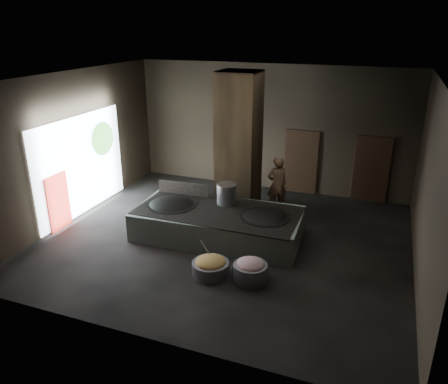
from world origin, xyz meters
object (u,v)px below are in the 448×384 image
at_px(hearth_platform, 218,224).
at_px(wok_left, 172,206).
at_px(wok_right, 264,219).
at_px(meat_basin, 250,273).
at_px(veg_basin, 211,268).
at_px(cook, 277,184).
at_px(stock_pot, 227,194).

xyz_separation_m(hearth_platform, wok_left, (-1.45, -0.05, 0.34)).
xyz_separation_m(wok_right, meat_basin, (0.22, -1.94, -0.53)).
xyz_separation_m(hearth_platform, wok_right, (1.35, 0.05, 0.34)).
bearing_deg(veg_basin, hearth_platform, 106.18).
bearing_deg(hearth_platform, wok_left, 178.96).
bearing_deg(meat_basin, cook, 96.25).
bearing_deg(cook, veg_basin, 51.40).
relative_size(hearth_platform, wok_left, 3.17).
height_order(cook, veg_basin, cook).
relative_size(hearth_platform, wok_right, 3.41).
height_order(hearth_platform, wok_left, wok_left).
distance_m(wok_left, cook, 3.54).
height_order(wok_right, veg_basin, wok_right).
bearing_deg(hearth_platform, meat_basin, -53.36).
xyz_separation_m(cook, meat_basin, (0.47, -4.29, -0.70)).
bearing_deg(wok_left, stock_pot, 21.80).
xyz_separation_m(wok_left, cook, (2.55, 2.45, 0.17)).
xyz_separation_m(stock_pot, cook, (1.05, 1.85, -0.21)).
height_order(wok_left, stock_pot, stock_pot).
bearing_deg(hearth_platform, stock_pot, 81.79).
bearing_deg(wok_right, stock_pot, 158.96).
height_order(stock_pot, meat_basin, stock_pot).
distance_m(hearth_platform, meat_basin, 2.46).
bearing_deg(cook, meat_basin, 64.57).
xyz_separation_m(wok_right, veg_basin, (-0.78, -2.01, -0.58)).
bearing_deg(wok_right, wok_left, -177.95).
relative_size(wok_left, meat_basin, 1.80).
bearing_deg(wok_right, cook, 96.12).
relative_size(stock_pot, meat_basin, 0.75).
bearing_deg(veg_basin, cook, 83.08).
xyz_separation_m(wok_right, cook, (-0.25, 2.35, 0.17)).
xyz_separation_m(hearth_platform, cook, (1.10, 2.40, 0.51)).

